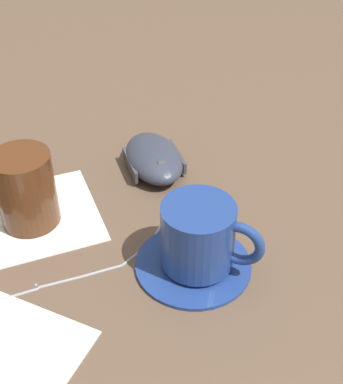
{
  "coord_description": "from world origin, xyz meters",
  "views": [
    {
      "loc": [
        -0.36,
        0.23,
        0.4
      ],
      "look_at": [
        -0.0,
        -0.07,
        0.03
      ],
      "focal_mm": 50.0,
      "sensor_mm": 36.0,
      "label": 1
    }
  ],
  "objects_px": {
    "coffee_cup": "(200,235)",
    "drinking_glass": "(26,189)",
    "saucer": "(193,263)",
    "computer_mouse": "(154,158)"
  },
  "relations": [
    {
      "from": "coffee_cup",
      "to": "drinking_glass",
      "type": "height_order",
      "value": "drinking_glass"
    },
    {
      "from": "saucer",
      "to": "coffee_cup",
      "type": "xyz_separation_m",
      "value": [
        -0.0,
        -0.0,
        0.04
      ]
    },
    {
      "from": "coffee_cup",
      "to": "saucer",
      "type": "bearing_deg",
      "value": 48.24
    },
    {
      "from": "computer_mouse",
      "to": "coffee_cup",
      "type": "bearing_deg",
      "value": 156.5
    },
    {
      "from": "computer_mouse",
      "to": "drinking_glass",
      "type": "xyz_separation_m",
      "value": [
        0.01,
        0.17,
        0.03
      ]
    },
    {
      "from": "saucer",
      "to": "drinking_glass",
      "type": "height_order",
      "value": "drinking_glass"
    },
    {
      "from": "coffee_cup",
      "to": "drinking_glass",
      "type": "bearing_deg",
      "value": 29.27
    },
    {
      "from": "coffee_cup",
      "to": "drinking_glass",
      "type": "relative_size",
      "value": 1.15
    },
    {
      "from": "saucer",
      "to": "drinking_glass",
      "type": "distance_m",
      "value": 0.2
    },
    {
      "from": "drinking_glass",
      "to": "saucer",
      "type": "bearing_deg",
      "value": -151.31
    }
  ]
}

